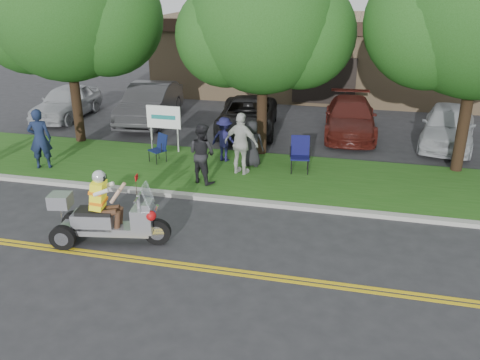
% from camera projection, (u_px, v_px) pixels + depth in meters
% --- Properties ---
extents(ground, '(120.00, 120.00, 0.00)m').
position_uv_depth(ground, '(179.00, 253.00, 11.76)').
color(ground, '#28282B').
rests_on(ground, ground).
extents(centerline_near, '(60.00, 0.10, 0.01)m').
position_uv_depth(centerline_near, '(170.00, 266.00, 11.24)').
color(centerline_near, gold).
rests_on(centerline_near, ground).
extents(centerline_far, '(60.00, 0.10, 0.01)m').
position_uv_depth(centerline_far, '(172.00, 262.00, 11.38)').
color(centerline_far, gold).
rests_on(centerline_far, ground).
extents(curb, '(60.00, 0.25, 0.12)m').
position_uv_depth(curb, '(215.00, 198.00, 14.49)').
color(curb, '#A8A89E').
rests_on(curb, ground).
extents(grass_verge, '(60.00, 4.00, 0.10)m').
position_uv_depth(grass_verge, '(234.00, 172.00, 16.43)').
color(grass_verge, '#215215').
rests_on(grass_verge, ground).
extents(commercial_building, '(18.00, 8.20, 4.00)m').
position_uv_depth(commercial_building, '(331.00, 54.00, 27.67)').
color(commercial_building, '#9E7F5B').
rests_on(commercial_building, ground).
extents(tree_left, '(6.62, 5.40, 7.78)m').
position_uv_depth(tree_left, '(67.00, 10.00, 17.68)').
color(tree_left, '#332114').
rests_on(tree_left, ground).
extents(tree_mid, '(5.88, 4.80, 7.05)m').
position_uv_depth(tree_mid, '(265.00, 26.00, 16.50)').
color(tree_mid, '#332114').
rests_on(tree_mid, ground).
extents(business_sign, '(1.25, 0.06, 1.75)m').
position_uv_depth(business_sign, '(164.00, 120.00, 17.87)').
color(business_sign, silver).
rests_on(business_sign, ground).
extents(trike_scooter, '(2.84, 1.13, 1.86)m').
position_uv_depth(trike_scooter, '(105.00, 218.00, 11.99)').
color(trike_scooter, black).
rests_on(trike_scooter, ground).
extents(lawn_chair_a, '(0.69, 0.70, 0.94)m').
position_uv_depth(lawn_chair_a, '(160.00, 146.00, 17.09)').
color(lawn_chair_a, black).
rests_on(lawn_chair_a, grass_verge).
extents(lawn_chair_b, '(0.68, 0.70, 1.13)m').
position_uv_depth(lawn_chair_b, '(300.00, 152.00, 16.21)').
color(lawn_chair_b, black).
rests_on(lawn_chair_b, grass_verge).
extents(spectator_adult_left, '(0.84, 0.71, 1.97)m').
position_uv_depth(spectator_adult_left, '(40.00, 139.00, 16.34)').
color(spectator_adult_left, '#16203D').
rests_on(spectator_adult_left, grass_verge).
extents(spectator_adult_mid, '(1.09, 0.99, 1.83)m').
position_uv_depth(spectator_adult_mid, '(202.00, 153.00, 15.21)').
color(spectator_adult_mid, black).
rests_on(spectator_adult_mid, grass_verge).
extents(spectator_adult_right, '(1.24, 0.76, 1.97)m').
position_uv_depth(spectator_adult_right, '(241.00, 144.00, 15.85)').
color(spectator_adult_right, beige).
rests_on(spectator_adult_right, grass_verge).
extents(spectator_chair_a, '(1.08, 0.77, 1.51)m').
position_uv_depth(spectator_chair_a, '(225.00, 139.00, 17.06)').
color(spectator_chair_a, '#1A1947').
rests_on(spectator_chair_a, grass_verge).
extents(spectator_chair_b, '(0.77, 0.52, 1.54)m').
position_uv_depth(spectator_chair_b, '(252.00, 144.00, 16.57)').
color(spectator_chair_b, black).
rests_on(spectator_chair_b, grass_verge).
extents(parked_car_far_left, '(1.89, 4.33, 1.45)m').
position_uv_depth(parked_car_far_left, '(66.00, 102.00, 22.66)').
color(parked_car_far_left, '#A8AAAF').
rests_on(parked_car_far_left, ground).
extents(parked_car_left, '(2.27, 5.18, 1.66)m').
position_uv_depth(parked_car_left, '(150.00, 103.00, 21.97)').
color(parked_car_left, '#2F2E31').
rests_on(parked_car_left, ground).
extents(parked_car_mid, '(2.87, 5.14, 1.36)m').
position_uv_depth(parked_car_mid, '(247.00, 116.00, 20.59)').
color(parked_car_mid, black).
rests_on(parked_car_mid, ground).
extents(parked_car_right, '(2.23, 4.93, 1.40)m').
position_uv_depth(parked_car_right, '(350.00, 117.00, 20.31)').
color(parked_car_right, '#4D1712').
rests_on(parked_car_right, ground).
extents(parked_car_far_right, '(2.59, 4.78, 1.54)m').
position_uv_depth(parked_car_far_right, '(448.00, 126.00, 18.93)').
color(parked_car_far_right, '#B3B5BA').
rests_on(parked_car_far_right, ground).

